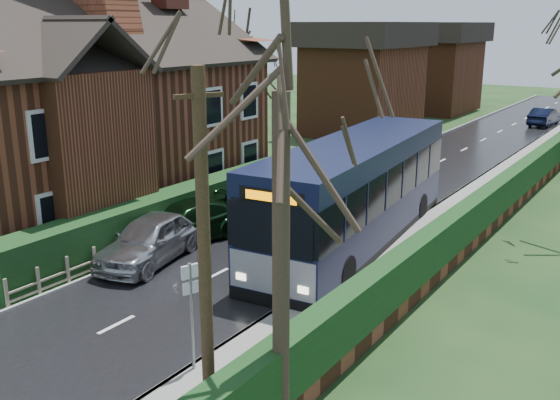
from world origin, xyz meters
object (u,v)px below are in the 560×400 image
Objects in this scene: brick_house at (88,104)px; bus at (355,194)px; car_green at (182,223)px; bus_stop_sign at (191,302)px; car_silver at (150,239)px; telegraph_pole at (205,261)px.

brick_house is 1.19× the size of bus.
brick_house reaches higher than bus.
bus_stop_sign is (6.10, -6.33, 1.02)m from car_green.
car_green is (5.83, -1.07, -3.66)m from brick_house.
bus_stop_sign is (11.93, -7.40, -2.64)m from brick_house.
telegraph_pole is at bearing -50.31° from car_silver.
car_silver is 9.65m from telegraph_pole.
bus_stop_sign is (1.00, -9.60, -0.09)m from bus.
brick_house reaches higher than bus_stop_sign.
car_silver reaches higher than car_green.
car_green is 11.21m from telegraph_pole.
car_green is 8.85m from bus_stop_sign.
bus is at bearing 115.50° from bus_stop_sign.
bus is 6.16m from car_green.
bus_stop_sign is at bearing -31.79° from brick_house.
bus is 2.51× the size of car_green.
bus is 4.67× the size of bus_stop_sign.
brick_house is 11.45m from bus.
car_green is (-5.10, -3.27, -1.11)m from bus.
car_green is at bearing -152.86° from bus.
bus_stop_sign is at bearing -89.61° from bus.
car_green is at bearing 153.54° from bus_stop_sign.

